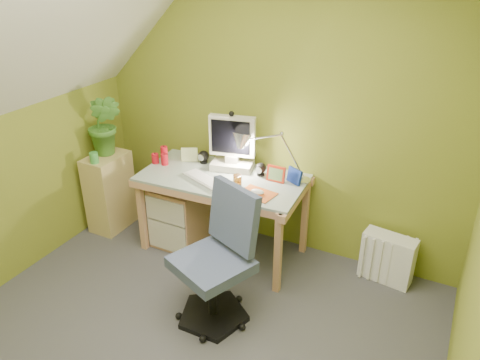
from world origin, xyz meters
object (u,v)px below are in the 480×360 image
at_px(monitor, 232,142).
at_px(potted_plant, 105,125).
at_px(desk, 223,214).
at_px(radiator, 387,258).
at_px(side_ledge, 110,192).
at_px(desk_lamp, 284,145).
at_px(task_chair, 211,262).

height_order(monitor, potted_plant, potted_plant).
xyz_separation_m(desk, radiator, (1.34, 0.23, -0.16)).
distance_m(monitor, potted_plant, 1.15).
xyz_separation_m(side_ledge, radiator, (2.47, 0.35, -0.16)).
relative_size(desk, radiator, 3.34).
bearing_deg(side_ledge, potted_plant, 90.00).
bearing_deg(potted_plant, desk, 3.73).
xyz_separation_m(monitor, radiator, (1.34, 0.05, -0.75)).
bearing_deg(desk, radiator, 6.55).
xyz_separation_m(desk_lamp, side_ledge, (-1.57, -0.30, -0.65)).
distance_m(desk, task_chair, 0.85).
xyz_separation_m(desk, monitor, (0.00, 0.18, 0.59)).
distance_m(monitor, side_ledge, 1.30).
bearing_deg(desk, desk_lamp, 18.64).
distance_m(desk, radiator, 1.37).
height_order(task_chair, radiator, task_chair).
bearing_deg(desk, monitor, 86.84).
distance_m(monitor, task_chair, 1.11).
relative_size(task_chair, radiator, 2.41).
distance_m(desk_lamp, radiator, 1.21).
height_order(monitor, desk_lamp, desk_lamp).
bearing_deg(radiator, task_chair, -127.51).
bearing_deg(side_ledge, desk_lamp, 10.91).
relative_size(side_ledge, potted_plant, 1.29).
xyz_separation_m(monitor, potted_plant, (-1.12, -0.25, 0.05)).
relative_size(side_ledge, radiator, 1.80).
distance_m(potted_plant, radiator, 2.61).
distance_m(desk, potted_plant, 1.29).
bearing_deg(side_ledge, monitor, 15.12).
bearing_deg(monitor, side_ledge, -178.08).
relative_size(monitor, side_ledge, 0.65).
bearing_deg(side_ledge, task_chair, -23.91).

